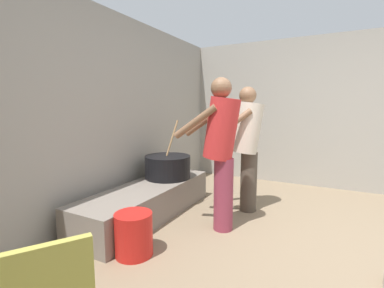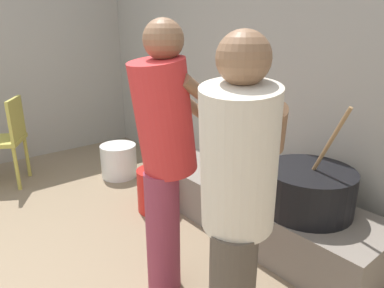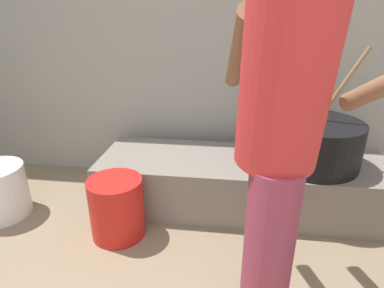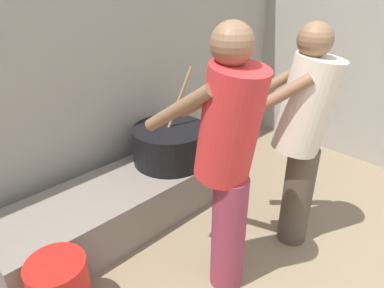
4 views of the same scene
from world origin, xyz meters
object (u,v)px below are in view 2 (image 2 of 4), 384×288
cook_in_red_shirt (165,148)px  bucket_red_plastic (156,190)px  cooking_pot_main (308,190)px  bucket_white_plastic (119,161)px  cook_in_cream_shirt (237,199)px  chair_olive (6,137)px

cook_in_red_shirt → bucket_red_plastic: size_ratio=4.18×
cooking_pot_main → cook_in_red_shirt: (-0.36, -0.88, 0.39)m
cook_in_red_shirt → bucket_white_plastic: bearing=161.7°
cooking_pot_main → cook_in_cream_shirt: cook_in_cream_shirt is taller
bucket_white_plastic → bucket_red_plastic: 0.87m
cooking_pot_main → bucket_red_plastic: (-1.19, -0.42, -0.32)m
cook_in_red_shirt → cooking_pot_main: bearing=67.7°
cooking_pot_main → chair_olive: 2.87m
cooking_pot_main → chair_olive: bearing=-154.0°
cook_in_red_shirt → bucket_white_plastic: size_ratio=4.16×
bucket_white_plastic → bucket_red_plastic: (0.86, -0.10, 0.01)m
cooking_pot_main → cook_in_red_shirt: cook_in_red_shirt is taller
cook_in_cream_shirt → bucket_red_plastic: cook_in_cream_shirt is taller
cooking_pot_main → bucket_white_plastic: (-2.05, -0.32, -0.33)m
cook_in_cream_shirt → chair_olive: bearing=-174.2°
cook_in_red_shirt → bucket_red_plastic: cook_in_red_shirt is taller
cook_in_cream_shirt → cooking_pot_main: bearing=105.2°
cooking_pot_main → bucket_white_plastic: 2.10m
cook_in_red_shirt → bucket_white_plastic: cook_in_red_shirt is taller
cook_in_cream_shirt → bucket_red_plastic: 1.69m
cooking_pot_main → cook_in_cream_shirt: size_ratio=0.49×
bucket_white_plastic → bucket_red_plastic: size_ratio=1.01×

